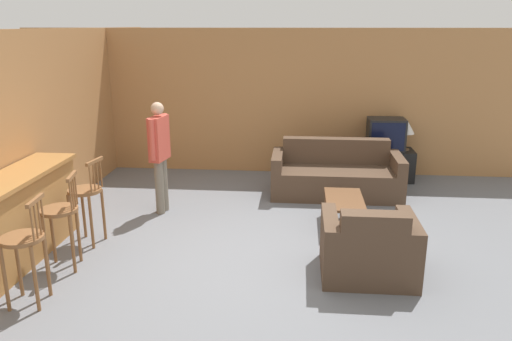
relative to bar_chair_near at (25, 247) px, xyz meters
The scene contains 14 objects.
ground_plane 2.54m from the bar_chair_near, 27.32° to the left, with size 24.00×24.00×0.00m, color slate.
wall_back 5.38m from the bar_chair_near, 65.73° to the left, with size 9.40×0.08×2.60m.
wall_left 2.76m from the bar_chair_near, 110.55° to the left, with size 0.08×8.73×2.60m.
bar_counter 0.95m from the bar_chair_near, 129.60° to the left, with size 0.55×2.48×1.02m.
bar_chair_near is the anchor object (origin of this frame).
bar_chair_mid 0.76m from the bar_chair_near, 90.02° to the left, with size 0.48×0.48×1.10m.
bar_chair_far 1.43m from the bar_chair_near, 90.00° to the left, with size 0.46×0.46×1.10m.
couch_far 4.83m from the bar_chair_near, 48.37° to the left, with size 2.05×0.92×0.86m.
armchair_near 3.50m from the bar_chair_near, 14.34° to the left, with size 1.01×0.87×0.84m.
coffee_table 3.94m from the bar_chair_near, 34.84° to the left, with size 0.50×0.93×0.40m.
tv_unit 6.09m from the bar_chair_near, 47.63° to the left, with size 1.01×0.52×0.54m.
tv 6.09m from the bar_chair_near, 47.61° to the left, with size 0.63×0.47×0.55m.
table_lamp 6.33m from the bar_chair_near, 45.35° to the left, with size 0.29×0.29×0.54m.
person_by_window 2.68m from the bar_chair_near, 76.54° to the left, with size 0.22×0.52×1.62m.
Camera 1 is at (0.40, -5.30, 2.65)m, focal length 35.00 mm.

